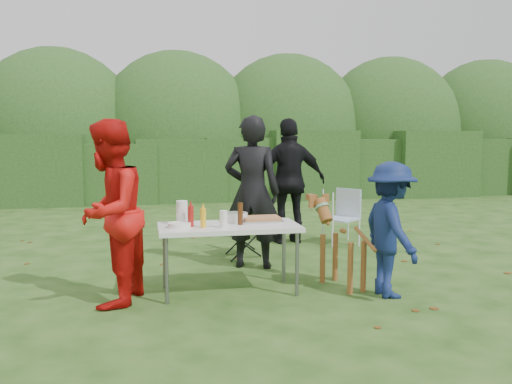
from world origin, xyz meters
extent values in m
plane|color=#1E4211|center=(0.00, 0.00, 0.00)|extent=(80.00, 80.00, 0.00)
cube|color=#23471C|center=(0.00, 8.00, 0.85)|extent=(22.00, 1.40, 1.70)
ellipsoid|color=#3D6628|center=(0.00, 9.60, 1.60)|extent=(20.00, 2.60, 3.20)
cube|color=silver|center=(-0.01, -0.08, 0.71)|extent=(1.50, 0.70, 0.05)
cylinder|color=slate|center=(-0.69, -0.36, 0.34)|extent=(0.04, 0.04, 0.69)
cylinder|color=slate|center=(0.67, -0.36, 0.34)|extent=(0.04, 0.04, 0.69)
cylinder|color=slate|center=(-0.69, 0.20, 0.34)|extent=(0.04, 0.04, 0.69)
cylinder|color=slate|center=(0.67, 0.20, 0.34)|extent=(0.04, 0.04, 0.69)
imported|color=black|center=(0.45, 0.96, 0.97)|extent=(0.82, 0.67, 1.94)
imported|color=red|center=(-1.23, -0.25, 0.93)|extent=(0.95, 1.08, 1.86)
imported|color=black|center=(1.32, 2.36, 0.97)|extent=(1.16, 0.52, 1.95)
imported|color=#112151|center=(1.64, -0.55, 0.71)|extent=(0.57, 0.94, 1.43)
cube|color=#B7B7BA|center=(0.38, 0.07, 0.75)|extent=(0.45, 0.30, 0.02)
cube|color=#AC7244|center=(0.38, 0.07, 0.78)|extent=(0.40, 0.26, 0.04)
cylinder|color=yellow|center=(-0.29, -0.18, 0.84)|extent=(0.06, 0.06, 0.20)
cylinder|color=maroon|center=(-0.42, -0.12, 0.85)|extent=(0.06, 0.06, 0.22)
cylinder|color=#47230F|center=(0.11, -0.09, 0.86)|extent=(0.06, 0.06, 0.24)
cylinder|color=white|center=(-0.50, 0.02, 0.87)|extent=(0.12, 0.12, 0.26)
cylinder|color=white|center=(-0.09, -0.25, 0.83)|extent=(0.08, 0.08, 0.18)
cylinder|color=silver|center=(0.10, 0.12, 0.79)|extent=(0.26, 0.26, 0.10)
cylinder|color=white|center=(-0.54, -0.13, 0.77)|extent=(0.24, 0.24, 0.05)
camera|label=1|loc=(-0.87, -5.75, 1.73)|focal=38.00mm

